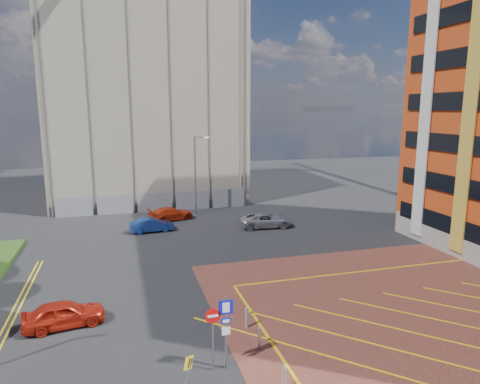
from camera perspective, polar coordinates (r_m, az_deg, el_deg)
name	(u,v)px	position (r m, az deg, el deg)	size (l,w,h in m)	color
lamp_back	(196,172)	(43.77, -5.88, 2.68)	(1.53, 0.16, 8.00)	#9EA0A8
sign_cluster	(221,326)	(18.27, -2.54, -17.40)	(1.17, 0.12, 3.20)	#9EA0A8
warning_sign	(185,378)	(16.34, -7.34, -23.40)	(0.83, 0.43, 2.24)	#9EA0A8
construction_building	(145,106)	(54.78, -12.54, 11.11)	(21.20, 19.20, 22.00)	gray
construction_fence	(165,202)	(45.91, -10.02, -1.30)	(21.60, 0.06, 2.00)	gray
car_red_left	(64,314)	(23.68, -22.41, -14.80)	(1.56, 3.89, 1.33)	#B7200F
car_blue_back	(152,225)	(38.51, -11.68, -4.31)	(1.32, 3.79, 1.25)	navy
car_red_back	(171,214)	(42.15, -9.22, -2.87)	(1.80, 4.44, 1.29)	red
car_silver_back	(266,220)	(39.21, 3.46, -3.77)	(2.20, 4.77, 1.33)	#A3A3AA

